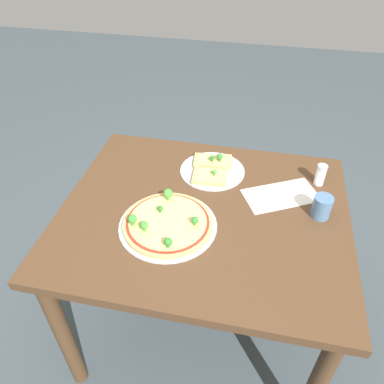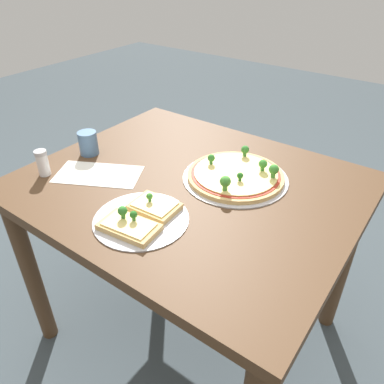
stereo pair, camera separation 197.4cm
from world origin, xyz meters
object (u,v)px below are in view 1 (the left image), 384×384
at_px(pizza_tray_whole, 167,223).
at_px(pizza_tray_slice, 212,169).
at_px(drinking_cup, 322,207).
at_px(condiment_shaker, 321,175).
at_px(dining_table, 203,230).

distance_m(pizza_tray_whole, pizza_tray_slice, 0.36).
relative_size(pizza_tray_whole, pizza_tray_slice, 1.29).
relative_size(drinking_cup, condiment_shaker, 0.97).
xyz_separation_m(dining_table, pizza_tray_slice, (0.01, -0.24, 0.12)).
distance_m(pizza_tray_slice, drinking_cup, 0.46).
bearing_deg(condiment_shaker, drinking_cup, 88.61).
relative_size(pizza_tray_slice, condiment_shaker, 3.04).
height_order(pizza_tray_slice, drinking_cup, drinking_cup).
bearing_deg(dining_table, pizza_tray_whole, 43.15).
distance_m(dining_table, pizza_tray_slice, 0.27).
xyz_separation_m(pizza_tray_whole, condiment_shaker, (-0.52, -0.35, 0.03)).
relative_size(dining_table, condiment_shaker, 11.87).
height_order(pizza_tray_whole, drinking_cup, drinking_cup).
bearing_deg(pizza_tray_slice, condiment_shaker, -179.50).
bearing_deg(dining_table, pizza_tray_slice, -87.28).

